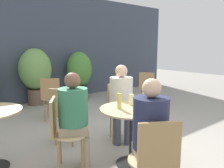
% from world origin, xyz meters
% --- Properties ---
extents(ground_plane, '(20.00, 20.00, 0.00)m').
position_xyz_m(ground_plane, '(0.00, 0.00, 0.00)').
color(ground_plane, '#9E998E').
extents(storefront_wall, '(10.00, 0.06, 3.00)m').
position_xyz_m(storefront_wall, '(0.00, 4.05, 1.50)').
color(storefront_wall, '#3D4756').
rests_on(storefront_wall, ground_plane).
extents(cafe_table_near, '(0.80, 0.80, 0.74)m').
position_xyz_m(cafe_table_near, '(-0.21, -0.04, 0.58)').
color(cafe_table_near, black).
rests_on(cafe_table_near, ground_plane).
extents(bistro_chair_0, '(0.47, 0.48, 0.89)m').
position_xyz_m(bistro_chair_0, '(0.21, 0.70, 0.54)').
color(bistro_chair_0, tan).
rests_on(bistro_chair_0, ground_plane).
extents(bistro_chair_1, '(0.48, 0.47, 0.89)m').
position_xyz_m(bistro_chair_1, '(-0.94, 0.38, 0.54)').
color(bistro_chair_1, tan).
rests_on(bistro_chair_1, ground_plane).
extents(bistro_chair_2, '(0.47, 0.48, 0.89)m').
position_xyz_m(bistro_chair_2, '(-0.62, -0.77, 0.54)').
color(bistro_chair_2, tan).
rests_on(bistro_chair_2, ground_plane).
extents(bistro_chair_3, '(0.48, 0.49, 0.89)m').
position_xyz_m(bistro_chair_3, '(-0.32, 2.19, 0.54)').
color(bistro_chair_3, tan).
rests_on(bistro_chair_3, ground_plane).
extents(bistro_chair_4, '(0.49, 0.48, 0.89)m').
position_xyz_m(bistro_chair_4, '(1.95, 1.73, 0.54)').
color(bistro_chair_4, tan).
rests_on(bistro_chair_4, ground_plane).
extents(bistro_chair_5, '(0.44, 0.43, 0.89)m').
position_xyz_m(bistro_chair_5, '(1.81, 2.66, 0.54)').
color(bistro_chair_5, tan).
rests_on(bistro_chair_5, ground_plane).
extents(bistro_chair_6, '(0.49, 0.48, 0.89)m').
position_xyz_m(bistro_chair_6, '(-0.61, 1.00, 0.54)').
color(bistro_chair_6, tan).
rests_on(bistro_chair_6, ground_plane).
extents(seated_person_0, '(0.43, 0.44, 1.22)m').
position_xyz_m(seated_person_0, '(0.14, 0.57, 0.72)').
color(seated_person_0, '#42475B').
rests_on(seated_person_0, ground_plane).
extents(seated_person_1, '(0.43, 0.42, 1.19)m').
position_xyz_m(seated_person_1, '(-0.81, 0.31, 0.71)').
color(seated_person_1, gray).
rests_on(seated_person_1, ground_plane).
extents(seated_person_2, '(0.39, 0.40, 1.21)m').
position_xyz_m(seated_person_2, '(-0.55, -0.64, 0.72)').
color(seated_person_2, gray).
rests_on(seated_person_2, ground_plane).
extents(beer_glass_0, '(0.06, 0.06, 0.19)m').
position_xyz_m(beer_glass_0, '(-0.27, -0.18, 0.83)').
color(beer_glass_0, '#DBC65B').
rests_on(beer_glass_0, cafe_table_near).
extents(beer_glass_1, '(0.06, 0.06, 0.19)m').
position_xyz_m(beer_glass_1, '(-0.07, -0.12, 0.83)').
color(beer_glass_1, silver).
rests_on(beer_glass_1, cafe_table_near).
extents(beer_glass_2, '(0.07, 0.07, 0.14)m').
position_xyz_m(beer_glass_2, '(-0.11, 0.08, 0.81)').
color(beer_glass_2, beige).
rests_on(beer_glass_2, cafe_table_near).
extents(beer_glass_3, '(0.06, 0.06, 0.19)m').
position_xyz_m(beer_glass_3, '(-0.34, 0.05, 0.83)').
color(beer_glass_3, '#DBC65B').
rests_on(beer_glass_3, cafe_table_near).
extents(potted_plant_1, '(0.82, 0.82, 1.46)m').
position_xyz_m(potted_plant_1, '(-0.10, 3.73, 0.86)').
color(potted_plant_1, brown).
rests_on(potted_plant_1, ground_plane).
extents(potted_plant_2, '(0.72, 0.72, 1.36)m').
position_xyz_m(potted_plant_2, '(1.13, 3.60, 0.79)').
color(potted_plant_2, '#47423D').
rests_on(potted_plant_2, ground_plane).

